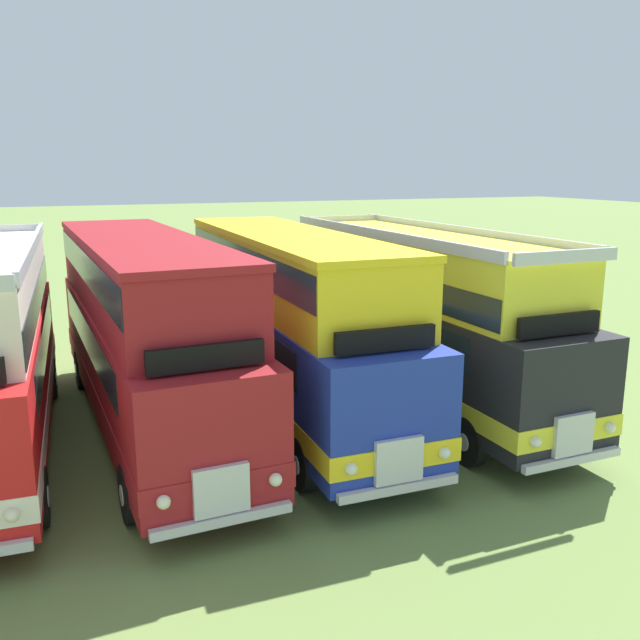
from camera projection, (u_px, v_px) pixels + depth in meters
bus_sixth_in_row at (145, 326)px, 15.51m from camera, size 2.98×11.75×4.49m
bus_seventh_in_row at (290, 316)px, 16.56m from camera, size 2.78×11.38×4.49m
bus_eighth_in_row at (418, 312)px, 17.55m from camera, size 2.72×11.18×4.52m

